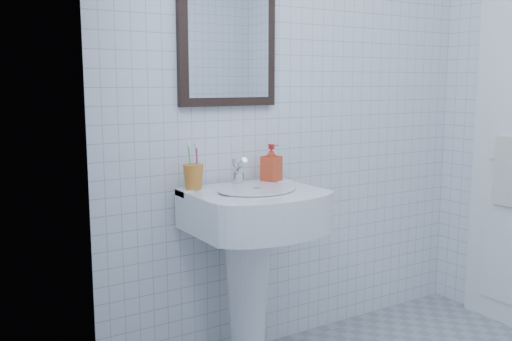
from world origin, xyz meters
TOP-DOWN VIEW (x-y plane):
  - wall_back at (0.00, 1.20)m, footprint 2.20×0.02m
  - wall_left at (-1.10, 0.00)m, footprint 0.02×2.40m
  - washbasin at (-0.44, 0.99)m, footprint 0.58×0.42m
  - faucet at (-0.44, 1.09)m, footprint 0.05×0.12m
  - toothbrush_cup at (-0.66, 1.10)m, footprint 0.10×0.10m
  - soap_dispenser at (-0.25, 1.10)m, footprint 0.10×0.10m
  - wall_mirror at (-0.44, 1.18)m, footprint 0.50×0.04m
  - hand_towel at (1.04, 0.70)m, footprint 0.03×0.16m

SIDE VIEW (x-z plane):
  - washbasin at x=-0.44m, z-range 0.15..1.04m
  - hand_towel at x=1.04m, z-range 0.68..1.06m
  - faucet at x=-0.44m, z-range 0.87..1.00m
  - toothbrush_cup at x=-0.66m, z-range 0.88..0.99m
  - soap_dispenser at x=-0.25m, z-range 0.88..1.06m
  - wall_back at x=0.00m, z-range 0.00..2.50m
  - wall_left at x=-1.10m, z-range 0.00..2.50m
  - wall_mirror at x=-0.44m, z-range 1.24..1.86m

